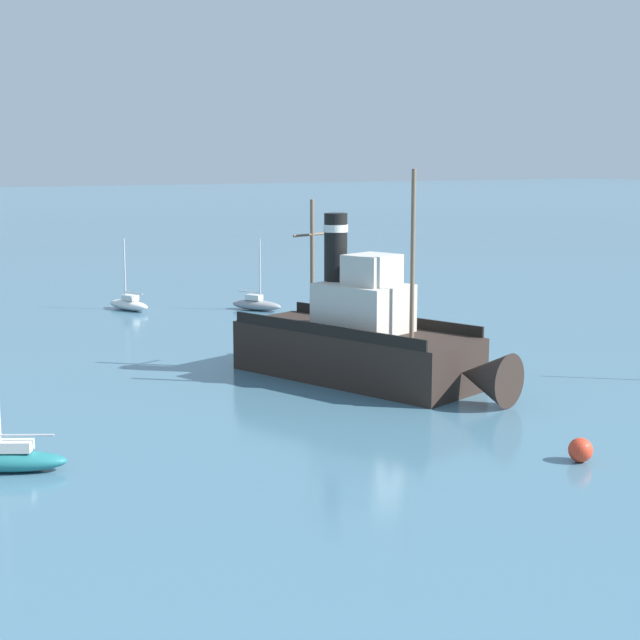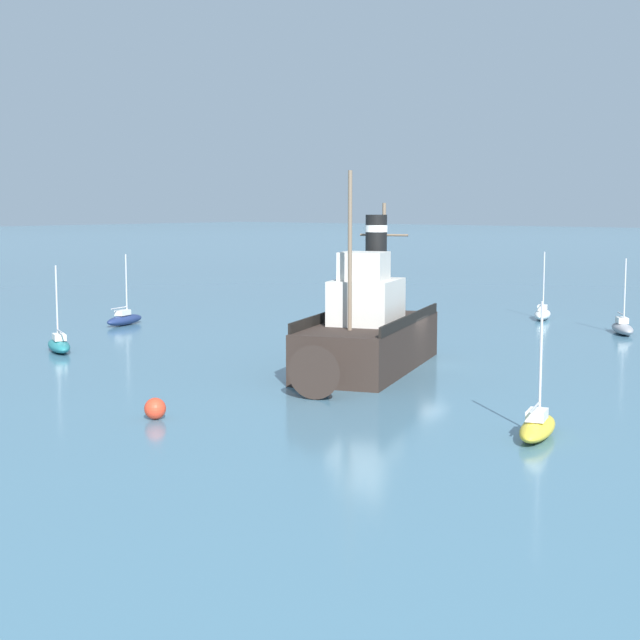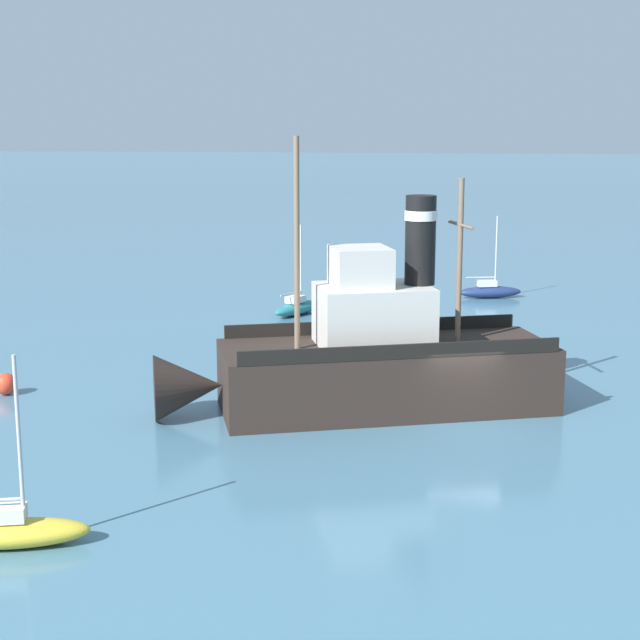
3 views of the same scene
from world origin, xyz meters
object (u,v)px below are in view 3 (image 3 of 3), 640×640
sailboat_teal (298,307)px  mooring_buoy (6,384)px  old_tugboat (370,361)px  sailboat_yellow (12,530)px  sailboat_navy (490,291)px

sailboat_teal → mooring_buoy: 19.42m
old_tugboat → sailboat_yellow: size_ratio=3.00×
old_tugboat → mooring_buoy: old_tugboat is taller
old_tugboat → sailboat_teal: size_ratio=3.00×
sailboat_yellow → mooring_buoy: (12.95, 6.64, -0.00)m
sailboat_yellow → mooring_buoy: 14.55m
mooring_buoy → sailboat_navy: bearing=-37.4°
sailboat_teal → mooring_buoy: bearing=154.8°
sailboat_yellow → sailboat_navy: size_ratio=1.00×
sailboat_yellow → sailboat_navy: same height
sailboat_yellow → sailboat_navy: (37.46, -12.08, 0.00)m
old_tugboat → sailboat_navy: bearing=-10.7°
mooring_buoy → sailboat_teal: bearing=-25.2°
sailboat_navy → mooring_buoy: (-24.51, 18.71, -0.00)m
old_tugboat → mooring_buoy: bearing=91.1°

